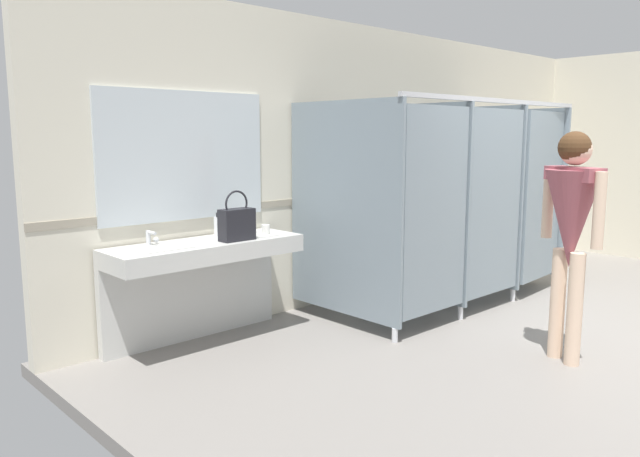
% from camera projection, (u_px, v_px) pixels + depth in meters
% --- Properties ---
extents(wall_back, '(7.76, 0.12, 2.78)m').
position_uv_depth(wall_back, '(390.00, 161.00, 6.77)').
color(wall_back, beige).
rests_on(wall_back, ground_plane).
extents(wall_back_tile_band, '(7.76, 0.01, 0.06)m').
position_uv_depth(wall_back_tile_band, '(394.00, 192.00, 6.78)').
color(wall_back_tile_band, '#9E937F').
rests_on(wall_back_tile_band, wall_back).
extents(vanity_counter, '(1.60, 0.52, 0.96)m').
position_uv_depth(vanity_counter, '(201.00, 268.00, 4.93)').
color(vanity_counter, silver).
rests_on(vanity_counter, ground_plane).
extents(mirror_panel, '(1.50, 0.02, 1.03)m').
position_uv_depth(mirror_panel, '(185.00, 156.00, 4.93)').
color(mirror_panel, silver).
rests_on(mirror_panel, wall_back).
extents(bathroom_stalls, '(2.85, 1.34, 2.01)m').
position_uv_depth(bathroom_stalls, '(457.00, 199.00, 6.08)').
color(bathroom_stalls, gray).
rests_on(bathroom_stalls, ground_plane).
extents(person_standing, '(0.53, 0.55, 1.70)m').
position_uv_depth(person_standing, '(571.00, 217.00, 4.44)').
color(person_standing, beige).
rests_on(person_standing, ground_plane).
extents(handbag, '(0.28, 0.13, 0.40)m').
position_uv_depth(handbag, '(237.00, 223.00, 4.86)').
color(handbag, black).
rests_on(handbag, vanity_counter).
extents(soap_dispenser, '(0.07, 0.07, 0.20)m').
position_uv_depth(soap_dispenser, '(218.00, 226.00, 5.09)').
color(soap_dispenser, white).
rests_on(soap_dispenser, vanity_counter).
extents(paper_cup, '(0.07, 0.07, 0.08)m').
position_uv_depth(paper_cup, '(266.00, 230.00, 5.17)').
color(paper_cup, white).
rests_on(paper_cup, vanity_counter).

